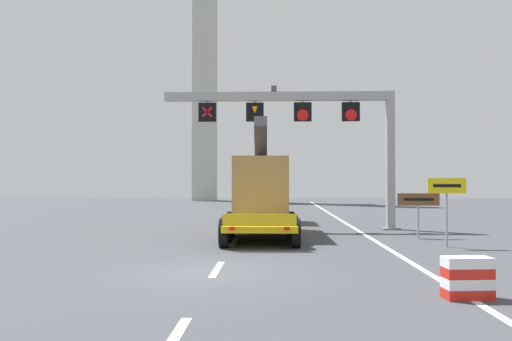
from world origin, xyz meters
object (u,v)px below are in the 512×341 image
Objects in this scene: overhead_lane_gantry at (309,118)px; bridge_pylon_distant at (205,23)px; crash_barrier_striped at (467,278)px; heavy_haul_truck_yellow at (262,190)px; tourist_info_sign_brown at (418,203)px; exit_sign_yellow at (447,195)px.

bridge_pylon_distant is (-9.99, 34.88, 15.64)m from overhead_lane_gantry.
overhead_lane_gantry is 11.63× the size of crash_barrier_striped.
bridge_pylon_distant is (-7.55, 34.82, 19.39)m from heavy_haul_truck_yellow.
heavy_haul_truck_yellow is at bearing 150.45° from tourist_info_sign_brown.
tourist_info_sign_brown is 1.88× the size of crash_barrier_striped.
overhead_lane_gantry is at bearing -74.02° from bridge_pylon_distant.
exit_sign_yellow is 3.11m from tourist_info_sign_brown.
overhead_lane_gantry is 39.51m from bridge_pylon_distant.
overhead_lane_gantry is 4.63× the size of exit_sign_yellow.
overhead_lane_gantry reaches higher than exit_sign_yellow.
bridge_pylon_distant reaches higher than overhead_lane_gantry.
crash_barrier_striped is (-2.18, -11.55, -1.06)m from tourist_info_sign_brown.
tourist_info_sign_brown is at bearing -40.64° from overhead_lane_gantry.
overhead_lane_gantry is 16.46m from crash_barrier_striped.
overhead_lane_gantry is 6.19× the size of tourist_info_sign_brown.
exit_sign_yellow is at bearing -70.63° from bridge_pylon_distant.
overhead_lane_gantry is at bearing 98.58° from crash_barrier_striped.
overhead_lane_gantry reaches higher than tourist_info_sign_brown.
crash_barrier_striped is (2.33, -15.42, -5.29)m from overhead_lane_gantry.
exit_sign_yellow is 8.94m from crash_barrier_striped.
exit_sign_yellow is at bearing -44.40° from heavy_haul_truck_yellow.
bridge_pylon_distant reaches higher than crash_barrier_striped.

